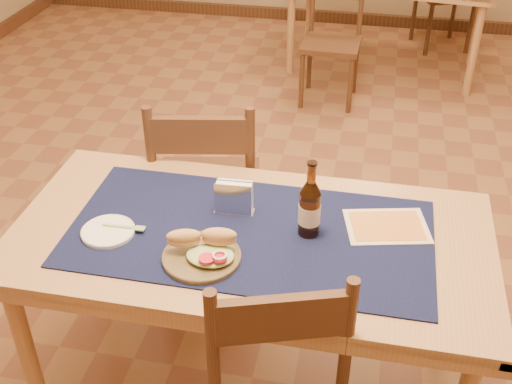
% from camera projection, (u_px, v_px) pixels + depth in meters
% --- Properties ---
extents(main_table, '(1.60, 0.80, 0.75)m').
position_uv_depth(main_table, '(250.00, 253.00, 2.18)').
color(main_table, '#A4784D').
rests_on(main_table, ground).
extents(placemat, '(1.20, 0.60, 0.01)m').
position_uv_depth(placemat, '(250.00, 233.00, 2.13)').
color(placemat, '#11173E').
rests_on(placemat, main_table).
extents(baseboard, '(6.00, 7.00, 0.10)m').
position_uv_depth(baseboard, '(284.00, 248.00, 3.17)').
color(baseboard, '#49291A').
rests_on(baseboard, ground).
extents(chair_main_far, '(0.53, 0.53, 0.98)m').
position_uv_depth(chair_main_far, '(207.00, 189.00, 2.78)').
color(chair_main_far, '#49291A').
rests_on(chair_main_far, ground).
extents(chair_back_near, '(0.41, 0.41, 0.86)m').
position_uv_depth(chair_back_near, '(332.00, 39.00, 4.45)').
color(chair_back_near, '#49291A').
rests_on(chair_back_near, ground).
extents(sandwich_plate, '(0.25, 0.25, 0.10)m').
position_uv_depth(sandwich_plate, '(204.00, 252.00, 2.00)').
color(sandwich_plate, brown).
rests_on(sandwich_plate, placemat).
extents(side_plate, '(0.18, 0.18, 0.01)m').
position_uv_depth(side_plate, '(108.00, 231.00, 2.12)').
color(side_plate, white).
rests_on(side_plate, placemat).
extents(fork, '(0.15, 0.03, 0.00)m').
position_uv_depth(fork, '(127.00, 227.00, 2.13)').
color(fork, '#88B865').
rests_on(fork, side_plate).
extents(beer_bottle, '(0.07, 0.07, 0.27)m').
position_uv_depth(beer_bottle, '(310.00, 208.00, 2.07)').
color(beer_bottle, '#4A260D').
rests_on(beer_bottle, placemat).
extents(napkin_holder, '(0.14, 0.06, 0.12)m').
position_uv_depth(napkin_holder, '(234.00, 198.00, 2.19)').
color(napkin_holder, silver).
rests_on(napkin_holder, placemat).
extents(menu_card, '(0.31, 0.26, 0.01)m').
position_uv_depth(menu_card, '(387.00, 226.00, 2.15)').
color(menu_card, beige).
rests_on(menu_card, placemat).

